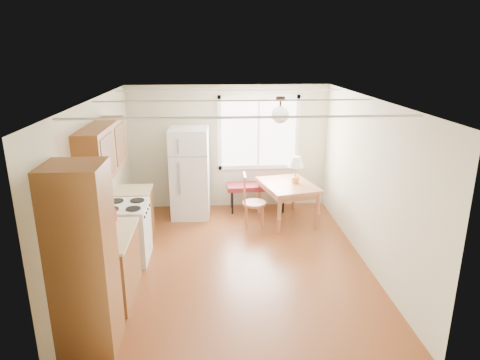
{
  "coord_description": "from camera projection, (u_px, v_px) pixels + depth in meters",
  "views": [
    {
      "loc": [
        -0.32,
        -5.98,
        3.19
      ],
      "look_at": [
        0.1,
        0.57,
        1.15
      ],
      "focal_mm": 32.0,
      "sensor_mm": 36.0,
      "label": 1
    }
  ],
  "objects": [
    {
      "name": "window_unit",
      "position": [
        258.0,
        133.0,
        8.59
      ],
      "size": [
        1.64,
        0.05,
        1.51
      ],
      "color": "white",
      "rests_on": "room_shell"
    },
    {
      "name": "bench",
      "position": [
        257.0,
        187.0,
        8.61
      ],
      "size": [
        1.23,
        0.5,
        0.56
      ],
      "rotation": [
        0.0,
        0.0,
        0.04
      ],
      "color": "maroon",
      "rests_on": "ground"
    },
    {
      "name": "table_lamp",
      "position": [
        296.0,
        164.0,
        7.94
      ],
      "size": [
        0.3,
        0.3,
        0.52
      ],
      "rotation": [
        0.0,
        0.0,
        0.4
      ],
      "color": "#BB873C",
      "rests_on": "dining_table"
    },
    {
      "name": "dining_table",
      "position": [
        288.0,
        189.0,
        8.06
      ],
      "size": [
        1.14,
        1.36,
        0.74
      ],
      "rotation": [
        0.0,
        0.0,
        0.23
      ],
      "color": "#98593A",
      "rests_on": "ground"
    },
    {
      "name": "pendant_light",
      "position": [
        280.0,
        114.0,
        6.42
      ],
      "size": [
        0.26,
        0.26,
        0.4
      ],
      "color": "black",
      "rests_on": "room_shell"
    },
    {
      "name": "refrigerator",
      "position": [
        190.0,
        173.0,
        8.24
      ],
      "size": [
        0.75,
        0.76,
        1.75
      ],
      "rotation": [
        0.0,
        0.0,
        -0.04
      ],
      "color": "white",
      "rests_on": "ground"
    },
    {
      "name": "chair",
      "position": [
        249.0,
        197.0,
        7.82
      ],
      "size": [
        0.44,
        0.44,
        0.99
      ],
      "rotation": [
        0.0,
        0.0,
        -0.02
      ],
      "color": "#98593A",
      "rests_on": "ground"
    },
    {
      "name": "coffee_maker",
      "position": [
        96.0,
        240.0,
        5.03
      ],
      "size": [
        0.23,
        0.27,
        0.34
      ],
      "rotation": [
        0.0,
        0.0,
        -0.34
      ],
      "color": "black",
      "rests_on": "kitchen_run"
    },
    {
      "name": "room_shell",
      "position": [
        235.0,
        185.0,
        6.29
      ],
      "size": [
        4.6,
        5.6,
        2.62
      ],
      "color": "#582812",
      "rests_on": "ground"
    },
    {
      "name": "kettle",
      "position": [
        112.0,
        215.0,
        5.88
      ],
      "size": [
        0.11,
        0.11,
        0.22
      ],
      "color": "red",
      "rests_on": "kitchen_run"
    },
    {
      "name": "kitchen_run",
      "position": [
        110.0,
        232.0,
        5.7
      ],
      "size": [
        0.65,
        3.4,
        2.2
      ],
      "color": "brown",
      "rests_on": "ground"
    }
  ]
}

